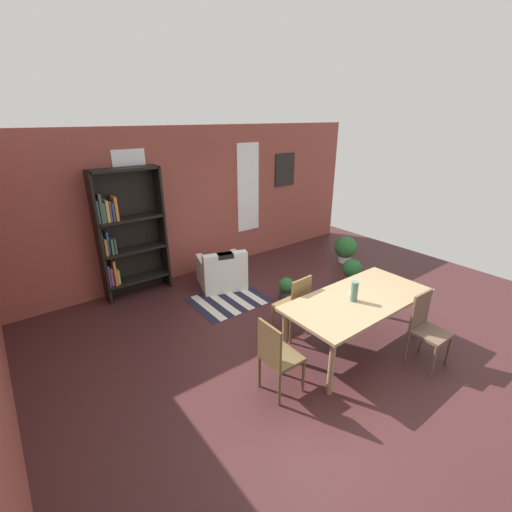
# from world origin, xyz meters

# --- Properties ---
(ground_plane) EXTENTS (9.08, 9.08, 0.00)m
(ground_plane) POSITION_xyz_m (0.00, 0.00, 0.00)
(ground_plane) COLOR #3E1E20
(back_wall_brick) EXTENTS (7.99, 0.12, 2.85)m
(back_wall_brick) POSITION_xyz_m (0.00, 3.47, 1.42)
(back_wall_brick) COLOR brown
(back_wall_brick) RESTS_ON ground
(window_pane_0) EXTENTS (0.55, 0.02, 1.85)m
(window_pane_0) POSITION_xyz_m (-1.22, 3.40, 1.57)
(window_pane_0) COLOR white
(window_pane_1) EXTENTS (0.55, 0.02, 1.85)m
(window_pane_1) POSITION_xyz_m (1.22, 3.40, 1.57)
(window_pane_1) COLOR white
(dining_table) EXTENTS (2.08, 0.98, 0.77)m
(dining_table) POSITION_xyz_m (0.37, -0.21, 0.69)
(dining_table) COLOR #957A57
(dining_table) RESTS_ON ground
(vase_on_table) EXTENTS (0.09, 0.09, 0.27)m
(vase_on_table) POSITION_xyz_m (0.26, -0.21, 0.90)
(vase_on_table) COLOR #4C7266
(vase_on_table) RESTS_ON dining_table
(tealight_candle_0) EXTENTS (0.04, 0.04, 0.04)m
(tealight_candle_0) POSITION_xyz_m (0.35, -0.10, 0.79)
(tealight_candle_0) COLOR silver
(tealight_candle_0) RESTS_ON dining_table
(dining_chair_near_right) EXTENTS (0.41, 0.41, 0.95)m
(dining_chair_near_right) POSITION_xyz_m (0.84, -0.93, 0.51)
(dining_chair_near_right) COLOR brown
(dining_chair_near_right) RESTS_ON ground
(dining_chair_head_left) EXTENTS (0.40, 0.40, 0.95)m
(dining_chair_head_left) POSITION_xyz_m (-1.04, -0.21, 0.51)
(dining_chair_head_left) COLOR brown
(dining_chair_head_left) RESTS_ON ground
(dining_chair_far_left) EXTENTS (0.42, 0.42, 0.95)m
(dining_chair_far_left) POSITION_xyz_m (-0.09, 0.50, 0.51)
(dining_chair_far_left) COLOR brown
(dining_chair_far_left) RESTS_ON ground
(bookshelf_tall) EXTENTS (1.13, 0.33, 2.23)m
(bookshelf_tall) POSITION_xyz_m (-1.49, 3.22, 1.15)
(bookshelf_tall) COLOR black
(bookshelf_tall) RESTS_ON ground
(armchair_white) EXTENTS (1.00, 1.00, 0.75)m
(armchair_white) POSITION_xyz_m (-0.05, 2.51, 0.28)
(armchair_white) COLOR white
(armchair_white) RESTS_ON ground
(potted_plant_by_shelf) EXTENTS (0.49, 0.49, 0.58)m
(potted_plant_by_shelf) POSITION_xyz_m (2.72, 1.86, 0.32)
(potted_plant_by_shelf) COLOR silver
(potted_plant_by_shelf) RESTS_ON ground
(potted_plant_corner) EXTENTS (0.37, 0.37, 0.52)m
(potted_plant_corner) POSITION_xyz_m (1.90, 1.05, 0.29)
(potted_plant_corner) COLOR #9E6042
(potted_plant_corner) RESTS_ON ground
(potted_plant_window) EXTENTS (0.27, 0.27, 0.43)m
(potted_plant_window) POSITION_xyz_m (0.51, 1.35, 0.23)
(potted_plant_window) COLOR #333338
(potted_plant_window) RESTS_ON ground
(striped_rug) EXTENTS (1.24, 1.01, 0.01)m
(striped_rug) POSITION_xyz_m (-0.28, 1.96, 0.00)
(striped_rug) COLOR #1E1E33
(striped_rug) RESTS_ON ground
(framed_picture) EXTENTS (0.56, 0.03, 0.72)m
(framed_picture) POSITION_xyz_m (2.25, 3.39, 1.86)
(framed_picture) COLOR black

